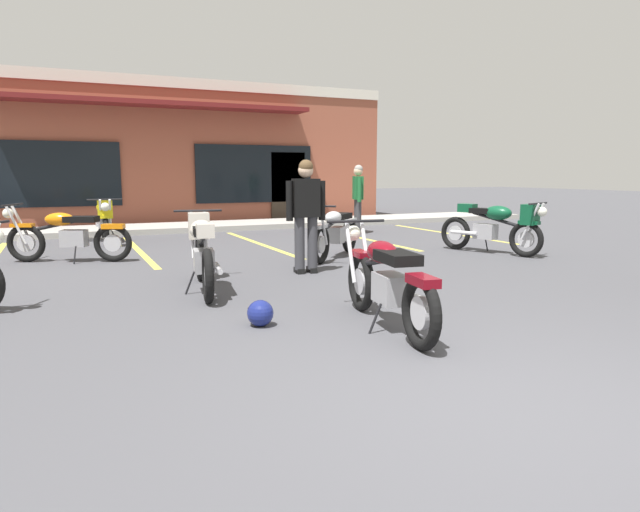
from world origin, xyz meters
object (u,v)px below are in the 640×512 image
(motorcycle_foreground_classic, at_px, (387,280))
(motorcycle_black_cruiser, at_px, (495,225))
(motorcycle_green_cafe_racer, at_px, (104,218))
(motorcycle_silver_naked, at_px, (68,235))
(motorcycle_blue_standard, at_px, (203,248))
(motorcycle_orange_scrambler, at_px, (335,232))
(person_by_back_row, at_px, (358,195))
(person_in_black_shirt, at_px, (306,209))
(helmet_on_pavement, at_px, (260,313))

(motorcycle_foreground_classic, bearing_deg, motorcycle_black_cruiser, 38.07)
(motorcycle_green_cafe_racer, bearing_deg, motorcycle_foreground_classic, -76.25)
(motorcycle_silver_naked, distance_m, motorcycle_blue_standard, 3.52)
(motorcycle_foreground_classic, bearing_deg, motorcycle_orange_scrambler, 70.09)
(motorcycle_orange_scrambler, bearing_deg, motorcycle_silver_naked, 161.20)
(motorcycle_silver_naked, xyz_separation_m, motorcycle_orange_scrambler, (4.27, -1.45, 0.00))
(motorcycle_silver_naked, relative_size, motorcycle_green_cafe_racer, 0.94)
(motorcycle_blue_standard, relative_size, motorcycle_green_cafe_racer, 1.00)
(motorcycle_orange_scrambler, xyz_separation_m, person_by_back_row, (2.27, 3.38, 0.49))
(person_in_black_shirt, relative_size, helmet_on_pavement, 6.44)
(motorcycle_foreground_classic, bearing_deg, motorcycle_silver_naked, 115.66)
(person_in_black_shirt, bearing_deg, motorcycle_silver_naked, 140.35)
(motorcycle_silver_naked, distance_m, person_by_back_row, 6.84)
(motorcycle_green_cafe_racer, bearing_deg, motorcycle_orange_scrambler, -47.86)
(motorcycle_green_cafe_racer, distance_m, helmet_on_pavement, 7.67)
(motorcycle_black_cruiser, relative_size, person_by_back_row, 1.21)
(person_in_black_shirt, bearing_deg, motorcycle_blue_standard, -162.87)
(motorcycle_silver_naked, height_order, helmet_on_pavement, motorcycle_silver_naked)
(helmet_on_pavement, bearing_deg, motorcycle_black_cruiser, 27.94)
(motorcycle_black_cruiser, height_order, motorcycle_silver_naked, same)
(motorcycle_green_cafe_racer, xyz_separation_m, motorcycle_orange_scrambler, (3.53, -3.90, -0.07))
(motorcycle_black_cruiser, distance_m, motorcycle_green_cafe_racer, 7.94)
(motorcycle_foreground_classic, height_order, motorcycle_black_cruiser, same)
(motorcycle_black_cruiser, xyz_separation_m, person_in_black_shirt, (-3.97, -0.43, 0.42))
(motorcycle_foreground_classic, distance_m, helmet_on_pavement, 1.27)
(motorcycle_black_cruiser, height_order, motorcycle_orange_scrambler, same)
(motorcycle_black_cruiser, relative_size, helmet_on_pavement, 7.81)
(motorcycle_blue_standard, relative_size, person_by_back_row, 1.25)
(helmet_on_pavement, bearing_deg, motorcycle_green_cafe_racer, 96.68)
(motorcycle_orange_scrambler, bearing_deg, motorcycle_blue_standard, -148.00)
(motorcycle_blue_standard, bearing_deg, person_in_black_shirt, 17.13)
(motorcycle_green_cafe_racer, bearing_deg, person_in_black_shirt, -64.28)
(motorcycle_foreground_classic, relative_size, motorcycle_silver_naked, 1.06)
(person_in_black_shirt, bearing_deg, helmet_on_pavement, -121.94)
(motorcycle_black_cruiser, relative_size, motorcycle_orange_scrambler, 1.21)
(helmet_on_pavement, bearing_deg, person_in_black_shirt, 58.06)
(motorcycle_silver_naked, relative_size, motorcycle_orange_scrambler, 1.18)
(motorcycle_orange_scrambler, bearing_deg, motorcycle_green_cafe_racer, 132.14)
(motorcycle_black_cruiser, relative_size, person_in_black_shirt, 1.21)
(motorcycle_black_cruiser, relative_size, motorcycle_green_cafe_racer, 0.96)
(motorcycle_silver_naked, distance_m, person_in_black_shirt, 4.18)
(motorcycle_black_cruiser, distance_m, person_in_black_shirt, 4.02)
(motorcycle_orange_scrambler, relative_size, person_by_back_row, 1.01)
(motorcycle_foreground_classic, xyz_separation_m, person_by_back_row, (3.81, 7.62, 0.49))
(motorcycle_silver_naked, relative_size, motorcycle_blue_standard, 0.95)
(motorcycle_orange_scrambler, bearing_deg, person_in_black_shirt, -131.92)
(motorcycle_black_cruiser, relative_size, motorcycle_blue_standard, 0.97)
(person_in_black_shirt, distance_m, helmet_on_pavement, 3.07)
(motorcycle_black_cruiser, bearing_deg, motorcycle_orange_scrambler, 165.10)
(motorcycle_foreground_classic, height_order, person_by_back_row, person_by_back_row)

